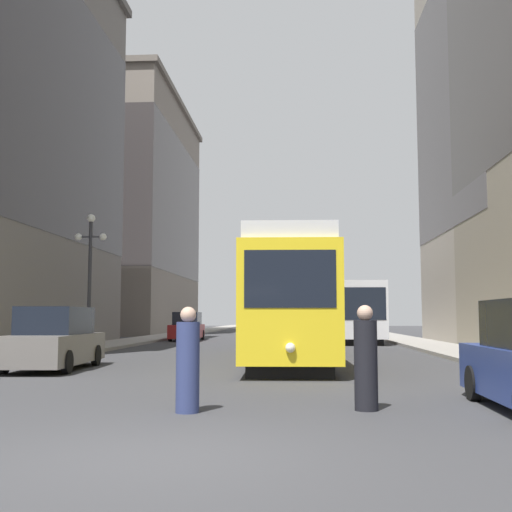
# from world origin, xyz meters

# --- Properties ---
(ground_plane) EXTENTS (200.00, 200.00, 0.00)m
(ground_plane) POSITION_xyz_m (0.00, 0.00, 0.00)
(ground_plane) COLOR #38383A
(sidewalk_left) EXTENTS (2.71, 120.00, 0.15)m
(sidewalk_left) POSITION_xyz_m (-8.24, 40.00, 0.07)
(sidewalk_left) COLOR gray
(sidewalk_left) RESTS_ON ground
(sidewalk_right) EXTENTS (2.71, 120.00, 0.15)m
(sidewalk_right) POSITION_xyz_m (8.24, 40.00, 0.07)
(sidewalk_right) COLOR gray
(sidewalk_right) RESTS_ON ground
(streetcar) EXTENTS (2.99, 14.58, 3.89)m
(streetcar) POSITION_xyz_m (1.17, 15.42, 2.10)
(streetcar) COLOR black
(streetcar) RESTS_ON ground
(transit_bus) EXTENTS (2.89, 12.56, 3.45)m
(transit_bus) POSITION_xyz_m (4.83, 32.81, 1.95)
(transit_bus) COLOR black
(transit_bus) RESTS_ON ground
(parked_car_left_near) EXTENTS (2.06, 5.02, 1.82)m
(parked_car_left_near) POSITION_xyz_m (-5.59, 33.90, 0.84)
(parked_car_left_near) COLOR black
(parked_car_left_near) RESTS_ON ground
(parked_car_left_mid) EXTENTS (2.08, 4.92, 1.82)m
(parked_car_left_mid) POSITION_xyz_m (-5.59, 11.33, 0.84)
(parked_car_left_mid) COLOR black
(parked_car_left_mid) RESTS_ON ground
(pedestrian_crossing_near) EXTENTS (0.39, 0.39, 1.73)m
(pedestrian_crossing_near) POSITION_xyz_m (2.66, 3.66, 0.80)
(pedestrian_crossing_near) COLOR black
(pedestrian_crossing_near) RESTS_ON ground
(pedestrian_crossing_far) EXTENTS (0.38, 0.38, 1.70)m
(pedestrian_crossing_far) POSITION_xyz_m (-0.24, 3.23, 0.79)
(pedestrian_crossing_far) COLOR navy
(pedestrian_crossing_far) RESTS_ON ground
(lamp_post_left_far) EXTENTS (1.41, 0.36, 5.86)m
(lamp_post_left_far) POSITION_xyz_m (-7.49, 20.09, 3.97)
(lamp_post_left_far) COLOR #333338
(lamp_post_left_far) RESTS_ON sidewalk_left
(building_left_corner) EXTENTS (12.14, 23.66, 22.00)m
(building_left_corner) POSITION_xyz_m (-15.37, 52.38, 11.32)
(building_left_corner) COLOR slate
(building_left_corner) RESTS_ON ground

